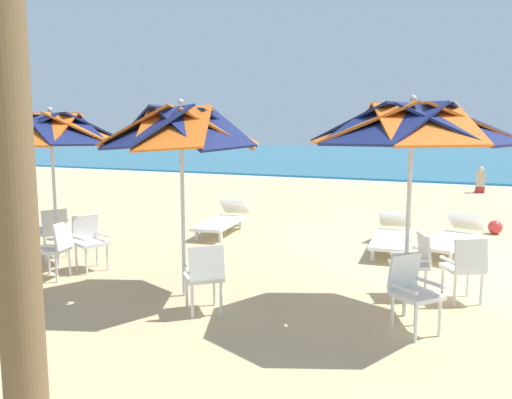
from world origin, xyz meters
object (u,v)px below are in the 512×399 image
object	(u,v)px
beach_umbrella_0	(412,126)
plastic_chair_1	(412,288)
sun_lounger_2	(392,236)
sun_lounger_3	(223,220)
plastic_chair_6	(53,230)
beach_ball	(495,227)
beachgoer_seated	(480,184)
beach_umbrella_2	(51,130)
plastic_chair_2	(414,261)
plastic_chair_3	(204,274)
plastic_chair_0	(465,265)
sun_lounger_1	(452,238)
beach_umbrella_1	(181,129)
palm_tree_1	(4,61)
plastic_chair_5	(89,239)
plastic_chair_4	(56,246)

from	to	relation	value
beach_umbrella_0	plastic_chair_1	world-z (taller)	beach_umbrella_0
sun_lounger_2	sun_lounger_3	bearing A→B (deg)	177.48
plastic_chair_6	beach_ball	world-z (taller)	plastic_chair_6
sun_lounger_2	beachgoer_seated	xyz separation A→B (m)	(1.33, 9.99, 0.01)
beach_umbrella_2	sun_lounger_2	bearing A→B (deg)	35.03
sun_lounger_2	sun_lounger_3	world-z (taller)	same
plastic_chair_2	plastic_chair_3	size ratio (longest dim) A/B	1.00
plastic_chair_0	beach_ball	size ratio (longest dim) A/B	2.95
sun_lounger_1	sun_lounger_3	bearing A→B (deg)	-178.38
plastic_chair_2	plastic_chair_0	bearing A→B (deg)	2.99
plastic_chair_0	plastic_chair_6	size ratio (longest dim) A/B	1.00
plastic_chair_2	beach_umbrella_1	xyz separation A→B (m)	(-2.82, -1.21, 1.73)
plastic_chair_1	plastic_chair_6	world-z (taller)	same
plastic_chair_6	palm_tree_1	distance (m)	5.56
plastic_chair_2	plastic_chair_6	xyz separation A→B (m)	(-5.96, -0.41, 0.00)
plastic_chair_0	plastic_chair_3	distance (m)	3.33
plastic_chair_2	beach_umbrella_1	world-z (taller)	beach_umbrella_1
sun_lounger_1	plastic_chair_1	bearing A→B (deg)	-92.31
beach_ball	plastic_chair_2	bearing A→B (deg)	-101.87
plastic_chair_6	beach_umbrella_2	bearing A→B (deg)	-39.40
sun_lounger_2	beach_ball	bearing A→B (deg)	54.33
sun_lounger_3	beachgoer_seated	xyz separation A→B (m)	(4.92, 9.83, 0.01)
plastic_chair_5	plastic_chair_6	size ratio (longest dim) A/B	1.00
palm_tree_1	plastic_chair_1	bearing A→B (deg)	47.72
beach_umbrella_2	plastic_chair_6	size ratio (longest dim) A/B	2.96
sun_lounger_1	plastic_chair_3	bearing A→B (deg)	-119.38
plastic_chair_3	sun_lounger_3	size ratio (longest dim) A/B	0.39
sun_lounger_1	sun_lounger_2	xyz separation A→B (m)	(-1.01, -0.29, 0.00)
sun_lounger_2	plastic_chair_4	bearing A→B (deg)	-137.95
beach_umbrella_0	plastic_chair_1	size ratio (longest dim) A/B	3.02
beach_umbrella_0	palm_tree_1	bearing A→B (deg)	-126.60
beach_umbrella_1	beach_ball	size ratio (longest dim) A/B	8.92
beach_umbrella_0	sun_lounger_2	size ratio (longest dim) A/B	1.19
plastic_chair_3	sun_lounger_3	distance (m)	4.83
plastic_chair_1	plastic_chair_3	world-z (taller)	same
beachgoer_seated	beach_umbrella_2	bearing A→B (deg)	-114.57
plastic_chair_6	plastic_chair_4	bearing A→B (deg)	-42.88
plastic_chair_4	palm_tree_1	world-z (taller)	palm_tree_1
sun_lounger_1	beach_ball	size ratio (longest dim) A/B	7.61
beach_umbrella_0	sun_lounger_3	world-z (taller)	beach_umbrella_0
sun_lounger_1	sun_lounger_2	distance (m)	1.05
sun_lounger_2	plastic_chair_1	bearing A→B (deg)	-77.31
plastic_chair_3	beach_umbrella_0	bearing A→B (deg)	22.21
plastic_chair_6	plastic_chair_2	bearing A→B (deg)	3.89
plastic_chair_5	beachgoer_seated	distance (m)	14.34
beach_umbrella_0	plastic_chair_4	distance (m)	5.32
plastic_chair_3	plastic_chair_4	distance (m)	2.77
beach_umbrella_2	beachgoer_seated	size ratio (longest dim) A/B	2.77
plastic_chair_3	plastic_chair_5	xyz separation A→B (m)	(-2.65, 0.96, 0.00)
plastic_chair_5	sun_lounger_1	xyz separation A→B (m)	(5.19, 3.54, -0.22)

